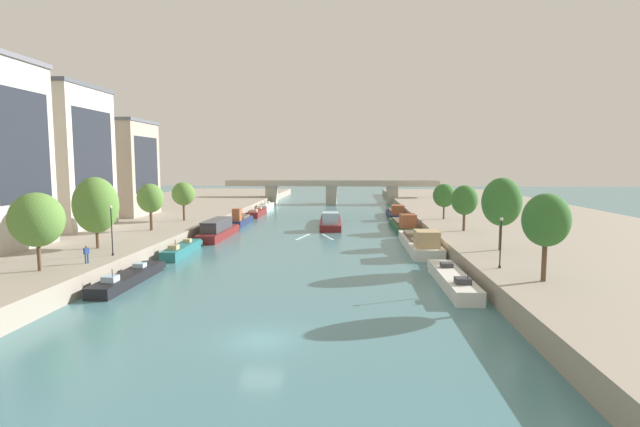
# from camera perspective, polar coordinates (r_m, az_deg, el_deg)

# --- Properties ---
(ground_plane) EXTENTS (400.00, 400.00, 0.00)m
(ground_plane) POSITION_cam_1_polar(r_m,az_deg,el_deg) (30.16, -7.00, -14.70)
(ground_plane) COLOR teal
(quay_left) EXTENTS (36.00, 170.00, 1.82)m
(quay_left) POSITION_cam_1_polar(r_m,az_deg,el_deg) (92.13, -21.57, -0.51)
(quay_left) COLOR gray
(quay_left) RESTS_ON ground
(quay_right) EXTENTS (36.00, 170.00, 1.82)m
(quay_right) POSITION_cam_1_polar(r_m,az_deg,el_deg) (88.05, 22.74, -0.84)
(quay_right) COLOR gray
(quay_right) RESTS_ON ground
(barge_midriver) EXTENTS (4.18, 18.03, 2.89)m
(barge_midriver) POSITION_cam_1_polar(r_m,az_deg,el_deg) (81.55, 1.24, -0.92)
(barge_midriver) COLOR maroon
(barge_midriver) RESTS_ON ground
(wake_behind_barge) EXTENTS (5.59, 6.02, 0.03)m
(wake_behind_barge) POSITION_cam_1_polar(r_m,az_deg,el_deg) (69.80, -0.57, -2.78)
(wake_behind_barge) COLOR silver
(wake_behind_barge) RESTS_ON ground
(moored_boat_left_far) EXTENTS (2.04, 11.96, 2.06)m
(moored_boat_left_far) POSITION_cam_1_polar(r_m,az_deg,el_deg) (46.34, -21.69, -7.07)
(moored_boat_left_far) COLOR black
(moored_boat_left_far) RESTS_ON ground
(moored_boat_left_gap_after) EXTENTS (2.09, 10.74, 2.23)m
(moored_boat_left_gap_after) POSITION_cam_1_polar(r_m,az_deg,el_deg) (58.75, -16.01, -4.10)
(moored_boat_left_gap_after) COLOR #23666B
(moored_boat_left_gap_after) RESTS_ON ground
(moored_boat_left_second) EXTENTS (2.92, 13.92, 2.70)m
(moored_boat_left_second) POSITION_cam_1_polar(r_m,az_deg,el_deg) (70.41, -11.99, -1.92)
(moored_boat_left_second) COLOR maroon
(moored_boat_left_second) RESTS_ON ground
(moored_boat_left_near) EXTENTS (1.78, 10.72, 3.16)m
(moored_boat_left_near) POSITION_cam_1_polar(r_m,az_deg,el_deg) (84.12, -9.31, -0.74)
(moored_boat_left_near) COLOR #1E284C
(moored_boat_left_near) RESTS_ON ground
(moored_boat_left_upstream) EXTENTS (2.54, 12.17, 2.23)m
(moored_boat_left_upstream) POSITION_cam_1_polar(r_m,az_deg,el_deg) (99.26, -7.48, 0.11)
(moored_boat_left_upstream) COLOR maroon
(moored_boat_left_upstream) RESTS_ON ground
(moored_boat_left_downstream) EXTENTS (2.23, 10.86, 2.41)m
(moored_boat_left_downstream) POSITION_cam_1_polar(r_m,az_deg,el_deg) (111.90, -6.41, 0.83)
(moored_boat_left_downstream) COLOR silver
(moored_boat_left_downstream) RESTS_ON ground
(moored_boat_right_near) EXTENTS (2.36, 13.26, 2.25)m
(moored_boat_right_near) POSITION_cam_1_polar(r_m,az_deg,el_deg) (43.60, 15.41, -7.54)
(moored_boat_right_near) COLOR silver
(moored_boat_right_near) RESTS_ON ground
(moored_boat_right_upstream) EXTENTS (3.66, 16.79, 3.08)m
(moored_boat_right_upstream) POSITION_cam_1_polar(r_m,az_deg,el_deg) (60.57, 11.77, -3.36)
(moored_boat_right_upstream) COLOR silver
(moored_boat_right_upstream) RESTS_ON ground
(moored_boat_right_end) EXTENTS (3.47, 16.55, 3.04)m
(moored_boat_right_end) POSITION_cam_1_polar(r_m,az_deg,el_deg) (78.14, 9.89, -1.29)
(moored_boat_right_end) COLOR #235633
(moored_boat_right_end) RESTS_ON ground
(moored_boat_right_second) EXTENTS (3.40, 15.37, 2.83)m
(moored_boat_right_second) POSITION_cam_1_polar(r_m,az_deg,el_deg) (95.95, 8.99, 0.04)
(moored_boat_right_second) COLOR #1E284C
(moored_boat_right_second) RESTS_ON ground
(tree_left_by_lamp) EXTENTS (4.22, 4.22, 6.46)m
(tree_left_by_lamp) POSITION_cam_1_polar(r_m,az_deg,el_deg) (45.44, -30.56, -0.65)
(tree_left_by_lamp) COLOR brown
(tree_left_by_lamp) RESTS_ON quay_left
(tree_left_past_mid) EXTENTS (4.52, 4.52, 7.41)m
(tree_left_past_mid) POSITION_cam_1_polar(r_m,az_deg,el_deg) (54.78, -25.05, 0.90)
(tree_left_past_mid) COLOR brown
(tree_left_past_mid) RESTS_ON quay_left
(tree_left_far) EXTENTS (3.42, 3.42, 6.17)m
(tree_left_far) POSITION_cam_1_polar(r_m,az_deg,el_deg) (66.92, -19.47, 1.71)
(tree_left_far) COLOR brown
(tree_left_far) RESTS_ON quay_left
(tree_left_nearest) EXTENTS (3.49, 3.49, 5.95)m
(tree_left_nearest) POSITION_cam_1_polar(r_m,az_deg,el_deg) (77.04, -15.90, 2.25)
(tree_left_nearest) COLOR brown
(tree_left_nearest) RESTS_ON quay_left
(tree_right_midway) EXTENTS (3.44, 3.44, 6.61)m
(tree_right_midway) POSITION_cam_1_polar(r_m,az_deg,el_deg) (39.35, 25.24, -0.74)
(tree_right_midway) COLOR brown
(tree_right_midway) RESTS_ON quay_right
(tree_right_far) EXTENTS (3.95, 3.95, 7.38)m
(tree_right_far) POSITION_cam_1_polar(r_m,az_deg,el_deg) (51.97, 20.75, 1.29)
(tree_right_far) COLOR brown
(tree_right_far) RESTS_ON quay_right
(tree_right_second) EXTENTS (3.40, 3.40, 5.98)m
(tree_right_second) POSITION_cam_1_polar(r_m,az_deg,el_deg) (65.47, 16.77, 1.52)
(tree_right_second) COLOR brown
(tree_right_second) RESTS_ON quay_right
(tree_right_nearest) EXTENTS (3.52, 3.52, 5.60)m
(tree_right_nearest) POSITION_cam_1_polar(r_m,az_deg,el_deg) (78.61, 14.51, 2.08)
(tree_right_nearest) COLOR brown
(tree_right_nearest) RESTS_ON quay_right
(lamppost_left_bank) EXTENTS (0.28, 0.28, 4.83)m
(lamppost_left_bank) POSITION_cam_1_polar(r_m,az_deg,el_deg) (50.04, -23.47, -1.61)
(lamppost_left_bank) COLOR black
(lamppost_left_bank) RESTS_ON quay_left
(lamppost_right_bank) EXTENTS (0.28, 0.28, 4.30)m
(lamppost_right_bank) POSITION_cam_1_polar(r_m,az_deg,el_deg) (43.17, 20.63, -3.00)
(lamppost_right_bank) COLOR black
(lamppost_right_bank) RESTS_ON quay_right
(building_left_corner) EXTENTS (11.54, 12.52, 19.38)m
(building_left_corner) POSITION_cam_1_polar(r_m,az_deg,el_deg) (75.78, -28.93, 5.90)
(building_left_corner) COLOR beige
(building_left_corner) RESTS_ON quay_left
(building_left_far_end) EXTENTS (12.42, 11.40, 16.09)m
(building_left_far_end) POSITION_cam_1_polar(r_m,az_deg,el_deg) (89.53, -23.40, 4.99)
(building_left_far_end) COLOR #A89989
(building_left_far_end) RESTS_ON quay_left
(bridge_far) EXTENTS (56.04, 4.40, 6.17)m
(bridge_far) POSITION_cam_1_polar(r_m,az_deg,el_deg) (127.51, 1.36, 2.92)
(bridge_far) COLOR #ADA899
(bridge_far) RESTS_ON ground
(person_on_quay) EXTENTS (0.38, 0.42, 1.62)m
(person_on_quay) POSITION_cam_1_polar(r_m,az_deg,el_deg) (47.22, -25.96, -4.25)
(person_on_quay) COLOR navy
(person_on_quay) RESTS_ON quay_left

